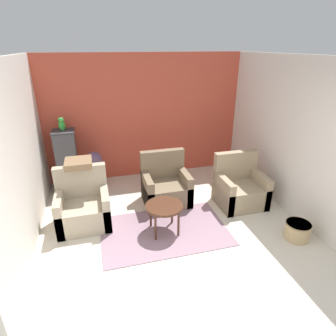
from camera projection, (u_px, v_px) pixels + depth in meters
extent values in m
plane|color=beige|center=(209.00, 301.00, 3.28)|extent=(20.00, 20.00, 0.00)
cube|color=#C64C38|center=(145.00, 117.00, 6.05)|extent=(4.33, 0.06, 2.62)
cube|color=silver|center=(19.00, 158.00, 3.88)|extent=(0.06, 3.70, 2.62)
cube|color=silver|center=(286.00, 135.00, 4.90)|extent=(0.06, 3.70, 2.62)
cube|color=gray|center=(164.00, 231.00, 4.51)|extent=(2.00, 1.29, 0.01)
cylinder|color=#472819|center=(164.00, 206.00, 4.33)|extent=(0.58, 0.58, 0.04)
cylinder|color=#472819|center=(156.00, 228.00, 4.22)|extent=(0.04, 0.04, 0.45)
cylinder|color=#472819|center=(178.00, 224.00, 4.31)|extent=(0.04, 0.04, 0.45)
cylinder|color=#472819|center=(151.00, 215.00, 4.54)|extent=(0.04, 0.04, 0.45)
cylinder|color=#472819|center=(172.00, 212.00, 4.63)|extent=(0.04, 0.04, 0.45)
cube|color=tan|center=(84.00, 214.00, 4.59)|extent=(0.83, 0.72, 0.41)
cube|color=tan|center=(81.00, 181.00, 4.66)|extent=(0.83, 0.14, 0.54)
cube|color=tan|center=(60.00, 212.00, 4.47)|extent=(0.12, 0.72, 0.60)
cube|color=tan|center=(106.00, 206.00, 4.64)|extent=(0.12, 0.72, 0.60)
cube|color=#9E896B|center=(240.00, 195.00, 5.19)|extent=(0.83, 0.72, 0.41)
cube|color=#9E896B|center=(235.00, 165.00, 5.25)|extent=(0.83, 0.14, 0.54)
cube|color=#9E896B|center=(223.00, 193.00, 5.07)|extent=(0.12, 0.72, 0.60)
cube|color=#9E896B|center=(258.00, 188.00, 5.24)|extent=(0.12, 0.72, 0.60)
cube|color=#7A664C|center=(166.00, 193.00, 5.26)|extent=(0.83, 0.72, 0.41)
cube|color=#7A664C|center=(162.00, 164.00, 5.32)|extent=(0.83, 0.14, 0.54)
cube|color=#7A664C|center=(147.00, 191.00, 5.13)|extent=(0.12, 0.72, 0.60)
cube|color=#7A664C|center=(184.00, 186.00, 5.30)|extent=(0.12, 0.72, 0.60)
cube|color=#353539|center=(72.00, 187.00, 5.83)|extent=(0.48, 0.48, 0.08)
cube|color=#4C4C51|center=(67.00, 160.00, 5.58)|extent=(0.40, 0.40, 1.14)
cube|color=#353539|center=(63.00, 131.00, 5.34)|extent=(0.42, 0.42, 0.03)
ellipsoid|color=green|center=(62.00, 126.00, 5.30)|extent=(0.12, 0.15, 0.20)
sphere|color=green|center=(61.00, 120.00, 5.24)|extent=(0.11, 0.11, 0.11)
cone|color=gold|center=(61.00, 121.00, 5.20)|extent=(0.05, 0.05, 0.05)
cone|color=green|center=(62.00, 126.00, 5.37)|extent=(0.06, 0.13, 0.17)
cylinder|color=brown|center=(97.00, 182.00, 5.86)|extent=(0.22, 0.22, 0.25)
cylinder|color=brown|center=(95.00, 171.00, 5.76)|extent=(0.03, 0.03, 0.26)
sphere|color=#664C6B|center=(94.00, 160.00, 5.66)|extent=(0.32, 0.32, 0.32)
sphere|color=#664C6B|center=(90.00, 162.00, 5.69)|extent=(0.19, 0.19, 0.19)
sphere|color=#664C6B|center=(98.00, 162.00, 5.68)|extent=(0.18, 0.18, 0.18)
cylinder|color=tan|center=(297.00, 231.00, 4.30)|extent=(0.36, 0.36, 0.27)
cylinder|color=#957E57|center=(299.00, 224.00, 4.25)|extent=(0.38, 0.38, 0.02)
cube|color=#846647|center=(78.00, 163.00, 4.53)|extent=(0.42, 0.42, 0.10)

